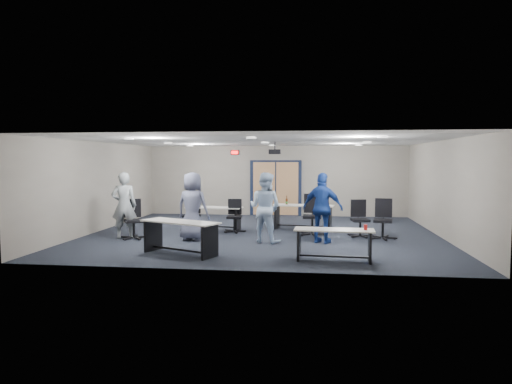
# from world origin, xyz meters

# --- Properties ---
(floor) EXTENTS (10.00, 10.00, 0.00)m
(floor) POSITION_xyz_m (0.00, 0.00, 0.00)
(floor) COLOR black
(floor) RESTS_ON ground
(back_wall) EXTENTS (10.00, 0.04, 2.70)m
(back_wall) POSITION_xyz_m (0.00, 4.50, 1.35)
(back_wall) COLOR gray
(back_wall) RESTS_ON floor
(front_wall) EXTENTS (10.00, 0.04, 2.70)m
(front_wall) POSITION_xyz_m (0.00, -4.50, 1.35)
(front_wall) COLOR gray
(front_wall) RESTS_ON floor
(left_wall) EXTENTS (0.04, 9.00, 2.70)m
(left_wall) POSITION_xyz_m (-5.00, 0.00, 1.35)
(left_wall) COLOR gray
(left_wall) RESTS_ON floor
(right_wall) EXTENTS (0.04, 9.00, 2.70)m
(right_wall) POSITION_xyz_m (5.00, 0.00, 1.35)
(right_wall) COLOR gray
(right_wall) RESTS_ON floor
(ceiling) EXTENTS (10.00, 9.00, 0.04)m
(ceiling) POSITION_xyz_m (0.00, 0.00, 2.70)
(ceiling) COLOR white
(ceiling) RESTS_ON back_wall
(double_door) EXTENTS (2.00, 0.07, 2.20)m
(double_door) POSITION_xyz_m (0.00, 4.46, 1.05)
(double_door) COLOR black
(double_door) RESTS_ON back_wall
(exit_sign) EXTENTS (0.32, 0.07, 0.18)m
(exit_sign) POSITION_xyz_m (-1.60, 4.44, 2.45)
(exit_sign) COLOR black
(exit_sign) RESTS_ON back_wall
(ceiling_projector) EXTENTS (0.35, 0.32, 0.37)m
(ceiling_projector) POSITION_xyz_m (0.30, 0.50, 2.40)
(ceiling_projector) COLOR black
(ceiling_projector) RESTS_ON ceiling
(ceiling_can_lights) EXTENTS (6.24, 5.74, 0.02)m
(ceiling_can_lights) POSITION_xyz_m (0.00, 0.25, 2.67)
(ceiling_can_lights) COLOR white
(ceiling_can_lights) RESTS_ON ceiling
(table_front_left) EXTENTS (1.98, 1.34, 0.76)m
(table_front_left) POSITION_xyz_m (-1.55, -3.13, 0.52)
(table_front_left) COLOR #B5B2AB
(table_front_left) RESTS_ON floor
(table_front_right) EXTENTS (1.71, 0.65, 0.79)m
(table_front_right) POSITION_xyz_m (1.90, -3.38, 0.47)
(table_front_right) COLOR #B5B2AB
(table_front_right) RESTS_ON floor
(table_back_left) EXTENTS (1.79, 0.76, 0.70)m
(table_back_left) POSITION_xyz_m (-1.59, 0.61, 0.48)
(table_back_left) COLOR #B5B2AB
(table_back_left) RESTS_ON floor
(table_back_right) EXTENTS (1.95, 0.90, 1.04)m
(table_back_right) POSITION_xyz_m (1.13, 1.03, 0.53)
(table_back_right) COLOR #B5B2AB
(table_back_right) RESTS_ON floor
(chair_back_a) EXTENTS (0.72, 0.72, 0.99)m
(chair_back_a) POSITION_xyz_m (-2.23, 0.31, 0.49)
(chair_back_a) COLOR black
(chair_back_a) RESTS_ON floor
(chair_back_b) EXTENTS (0.67, 0.67, 0.98)m
(chair_back_b) POSITION_xyz_m (-0.88, 0.19, 0.49)
(chair_back_b) COLOR black
(chair_back_b) RESTS_ON floor
(chair_back_c) EXTENTS (0.75, 0.75, 1.18)m
(chair_back_c) POSITION_xyz_m (1.43, -0.10, 0.59)
(chair_back_c) COLOR black
(chair_back_c) RESTS_ON floor
(chair_back_d) EXTENTS (0.75, 0.75, 1.04)m
(chair_back_d) POSITION_xyz_m (2.76, -0.21, 0.52)
(chair_back_d) COLOR black
(chair_back_d) RESTS_ON floor
(chair_loose_left) EXTENTS (0.92, 0.92, 1.08)m
(chair_loose_left) POSITION_xyz_m (-3.41, -1.30, 0.54)
(chair_loose_left) COLOR black
(chair_loose_left) RESTS_ON floor
(chair_loose_right) EXTENTS (0.81, 0.81, 1.10)m
(chair_loose_right) POSITION_xyz_m (3.34, -0.48, 0.55)
(chair_loose_right) COLOR black
(chair_loose_right) RESTS_ON floor
(person_gray) EXTENTS (0.76, 0.61, 1.83)m
(person_gray) POSITION_xyz_m (-3.69, -1.28, 0.92)
(person_gray) COLOR #959DA2
(person_gray) RESTS_ON floor
(person_plaid) EXTENTS (0.99, 0.75, 1.83)m
(person_plaid) POSITION_xyz_m (-1.75, -1.31, 0.92)
(person_plaid) COLOR slate
(person_plaid) RESTS_ON floor
(person_lightblue) EXTENTS (1.08, 0.97, 1.83)m
(person_lightblue) POSITION_xyz_m (0.20, -1.35, 0.92)
(person_lightblue) COLOR #B9D3F5
(person_lightblue) RESTS_ON floor
(person_navy) EXTENTS (1.16, 0.80, 1.83)m
(person_navy) POSITION_xyz_m (1.70, -1.28, 0.92)
(person_navy) COLOR navy
(person_navy) RESTS_ON floor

